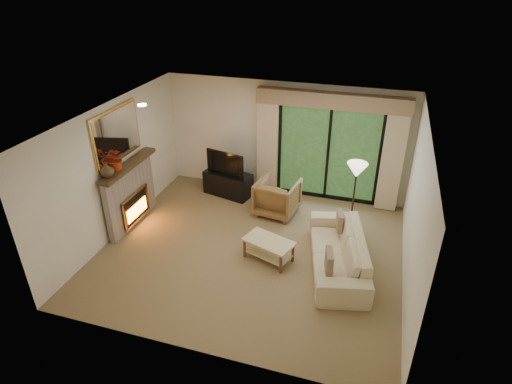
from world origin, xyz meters
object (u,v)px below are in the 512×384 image
(sofa, at_px, (338,251))
(coffee_table, at_px, (269,250))
(media_console, at_px, (228,184))
(armchair, at_px, (277,197))

(sofa, distance_m, coffee_table, 1.24)
(sofa, relative_size, coffee_table, 2.51)
(media_console, relative_size, coffee_table, 1.22)
(armchair, xyz_separation_m, sofa, (1.49, -1.47, -0.06))
(armchair, relative_size, coffee_table, 0.95)
(media_console, bearing_deg, armchair, -6.84)
(armchair, distance_m, coffee_table, 1.66)
(armchair, bearing_deg, coffee_table, 107.00)
(media_console, bearing_deg, coffee_table, -39.81)
(media_console, height_order, coffee_table, media_console)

